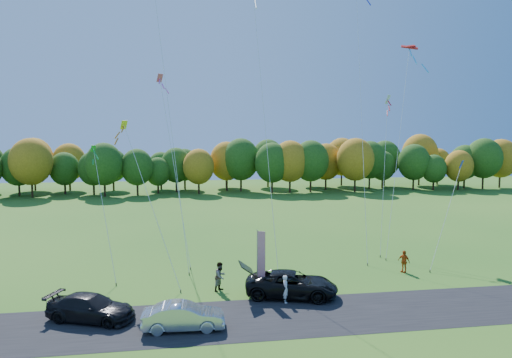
{
  "coord_description": "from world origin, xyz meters",
  "views": [
    {
      "loc": [
        -5.46,
        -28.69,
        10.24
      ],
      "look_at": [
        0.0,
        6.0,
        7.0
      ],
      "focal_mm": 32.0,
      "sensor_mm": 36.0,
      "label": 1
    }
  ],
  "objects": [
    {
      "name": "kite_delta_blue",
      "position": [
        -7.03,
        10.09,
        15.84
      ],
      "size": [
        4.97,
        11.49,
        32.45
      ],
      "color": "#4C3F33",
      "rests_on": "ground"
    },
    {
      "name": "kite_diamond_blue_low",
      "position": [
        15.04,
        4.27,
        4.07
      ],
      "size": [
        4.99,
        3.89,
        8.63
      ],
      "color": "#4C3F33",
      "rests_on": "ground"
    },
    {
      "name": "kite_delta_red",
      "position": [
        0.59,
        6.8,
        14.01
      ],
      "size": [
        2.85,
        11.2,
        25.4
      ],
      "color": "#4C3F33",
      "rests_on": "ground"
    },
    {
      "name": "kite_diamond_pink",
      "position": [
        -6.3,
        9.26,
        7.81
      ],
      "size": [
        3.0,
        6.78,
        16.06
      ],
      "color": "#4C3F33",
      "rests_on": "ground"
    },
    {
      "name": "ground",
      "position": [
        0.0,
        0.0,
        0.0
      ],
      "size": [
        160.0,
        160.0,
        0.0
      ],
      "primitive_type": "plane",
      "color": "#255E18"
    },
    {
      "name": "dark_truck_a",
      "position": [
        -10.74,
        -2.84,
        0.72
      ],
      "size": [
        5.39,
        3.7,
        1.45
      ],
      "primitive_type": "imported",
      "rotation": [
        0.0,
        0.0,
        1.2
      ],
      "color": "black",
      "rests_on": "ground"
    },
    {
      "name": "person_tailgate_b",
      "position": [
        -3.19,
        1.0,
        0.96
      ],
      "size": [
        1.17,
        1.19,
        1.93
      ],
      "primitive_type": "imported",
      "rotation": [
        0.0,
        0.0,
        0.86
      ],
      "color": "gray",
      "rests_on": "ground"
    },
    {
      "name": "asphalt_strip",
      "position": [
        0.0,
        -4.0,
        0.01
      ],
      "size": [
        90.0,
        6.0,
        0.01
      ],
      "primitive_type": "cube",
      "color": "black",
      "rests_on": "ground"
    },
    {
      "name": "person_tailgate_a",
      "position": [
        0.63,
        -1.82,
        0.86
      ],
      "size": [
        0.43,
        0.64,
        1.72
      ],
      "primitive_type": "imported",
      "rotation": [
        0.0,
        0.0,
        1.53
      ],
      "color": "white",
      "rests_on": "ground"
    },
    {
      "name": "kite_diamond_yellow",
      "position": [
        -7.9,
        4.09,
        5.68
      ],
      "size": [
        4.72,
        6.73,
        11.82
      ],
      "color": "#4C3F33",
      "rests_on": "ground"
    },
    {
      "name": "kite_diamond_white",
      "position": [
        12.65,
        10.64,
        7.08
      ],
      "size": [
        4.13,
        7.36,
        14.77
      ],
      "color": "#4C3F33",
      "rests_on": "ground"
    },
    {
      "name": "feather_flag",
      "position": [
        -0.67,
        -0.12,
        2.62
      ],
      "size": [
        0.53,
        0.27,
        4.28
      ],
      "color": "#999999",
      "rests_on": "ground"
    },
    {
      "name": "black_suv",
      "position": [
        1.25,
        -0.86,
        0.82
      ],
      "size": [
        6.4,
        4.26,
        1.63
      ],
      "primitive_type": "imported",
      "rotation": [
        0.0,
        0.0,
        1.28
      ],
      "color": "black",
      "rests_on": "ground"
    },
    {
      "name": "kite_parafoil_orange",
      "position": [
        10.69,
        11.69,
        13.31
      ],
      "size": [
        5.62,
        13.83,
        27.01
      ],
      "color": "#4C3F33",
      "rests_on": "ground"
    },
    {
      "name": "kite_diamond_green",
      "position": [
        -11.46,
        6.27,
        4.78
      ],
      "size": [
        2.89,
        6.75,
        9.86
      ],
      "color": "#4C3F33",
      "rests_on": "ground"
    },
    {
      "name": "tree_line",
      "position": [
        0.0,
        55.0,
        0.0
      ],
      "size": [
        116.0,
        12.0,
        10.0
      ],
      "primitive_type": null,
      "color": "#1E4711",
      "rests_on": "ground"
    },
    {
      "name": "silver_sedan",
      "position": [
        -5.62,
        -4.89,
        0.72
      ],
      "size": [
        4.42,
        1.7,
        1.43
      ],
      "primitive_type": "imported",
      "rotation": [
        0.0,
        0.0,
        1.53
      ],
      "color": "#B8B8BD",
      "rests_on": "ground"
    },
    {
      "name": "person_east",
      "position": [
        10.88,
        2.98,
        0.84
      ],
      "size": [
        0.85,
        1.06,
        1.68
      ],
      "primitive_type": "imported",
      "rotation": [
        0.0,
        0.0,
        -1.04
      ],
      "color": "#C24B12",
      "rests_on": "ground"
    },
    {
      "name": "kite_parafoil_rainbow",
      "position": [
        13.7,
        10.06,
        9.62
      ],
      "size": [
        7.01,
        8.05,
        19.55
      ],
      "color": "#4C3F33",
      "rests_on": "ground"
    }
  ]
}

